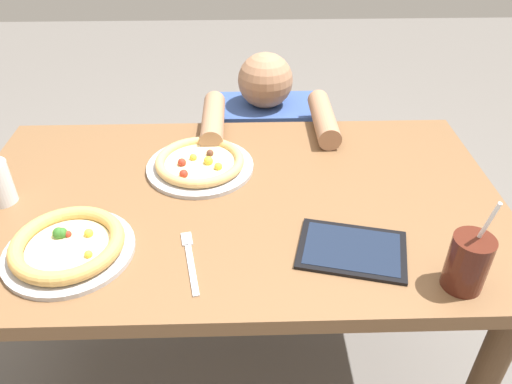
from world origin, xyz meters
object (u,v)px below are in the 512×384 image
Objects in this scene: drink_cup_colored at (468,262)px; diner_seated at (264,178)px; pizza_near at (68,246)px; tablet at (352,250)px; pizza_far at (200,163)px; fork at (190,259)px.

drink_cup_colored reaches higher than diner_seated.
drink_cup_colored is 0.24× the size of diner_seated.
pizza_near is 0.64m from tablet.
pizza_far is at bearing 141.10° from drink_cup_colored.
tablet is at bearing -78.64° from diner_seated.
pizza_near reaches higher than tablet.
pizza_far is (0.27, 0.34, -0.00)m from pizza_near.
diner_seated is (0.20, 0.81, -0.34)m from fork.
drink_cup_colored is at bearing -9.17° from fork.
pizza_near is at bearing -128.80° from pizza_far.
pizza_near reaches higher than pizza_far.
pizza_far is 1.35× the size of drink_cup_colored.
diner_seated is (-0.16, 0.80, -0.34)m from tablet.
pizza_far is at bearing 135.93° from tablet.
fork is (-0.57, 0.09, -0.06)m from drink_cup_colored.
drink_cup_colored reaches higher than pizza_far.
pizza_near is at bearing -121.18° from diner_seated.
drink_cup_colored is 1.10× the size of fork.
diner_seated is (-0.37, 0.91, -0.40)m from drink_cup_colored.
tablet reaches higher than fork.
pizza_far is 0.33× the size of diner_seated.
fork is 0.74× the size of tablet.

